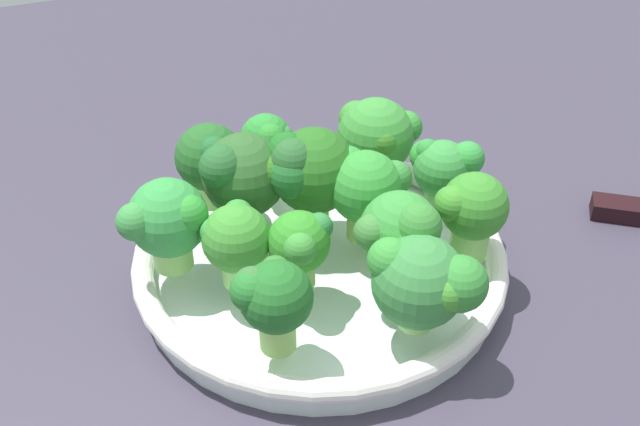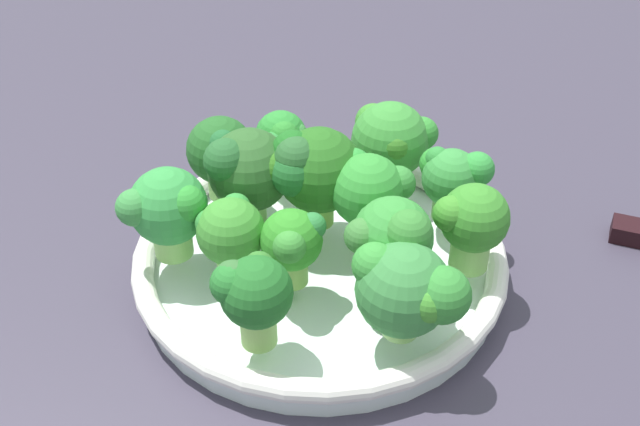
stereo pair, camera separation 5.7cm
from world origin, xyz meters
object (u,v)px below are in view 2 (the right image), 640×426
at_px(broccoli_floret_12, 368,190).
at_px(bowl, 320,260).
at_px(broccoli_floret_2, 394,239).
at_px(broccoli_floret_0, 249,170).
at_px(broccoli_floret_5, 452,177).
at_px(broccoli_floret_11, 282,140).
at_px(broccoli_floret_6, 470,221).
at_px(broccoli_floret_7, 312,169).
at_px(broccoli_floret_13, 222,153).
at_px(broccoli_floret_4, 251,292).
at_px(broccoli_floret_10, 408,290).
at_px(broccoli_floret_3, 168,209).
at_px(broccoli_floret_9, 391,140).
at_px(broccoli_floret_1, 292,241).
at_px(broccoli_floret_8, 230,232).

bearing_deg(broccoli_floret_12, bowl, 3.28).
distance_m(bowl, broccoli_floret_2, 0.09).
xyz_separation_m(bowl, broccoli_floret_0, (0.04, -0.04, 0.06)).
distance_m(broccoli_floret_5, broccoli_floret_11, 0.14).
relative_size(broccoli_floret_6, broccoli_floret_7, 0.84).
distance_m(broccoli_floret_2, broccoli_floret_13, 0.17).
bearing_deg(broccoli_floret_4, broccoli_floret_11, -106.87).
relative_size(broccoli_floret_5, broccoli_floret_12, 0.83).
distance_m(broccoli_floret_7, broccoli_floret_10, 0.13).
distance_m(bowl, broccoli_floret_3, 0.12).
xyz_separation_m(broccoli_floret_10, broccoli_floret_12, (-0.00, -0.10, 0.01)).
distance_m(bowl, broccoli_floret_11, 0.11).
distance_m(broccoli_floret_3, broccoli_floret_12, 0.14).
distance_m(broccoli_floret_9, broccoli_floret_11, 0.09).
distance_m(bowl, broccoli_floret_12, 0.07).
xyz_separation_m(broccoli_floret_2, broccoli_floret_7, (0.04, -0.09, 0.00)).
bearing_deg(broccoli_floret_9, broccoli_floret_1, 45.40).
relative_size(broccoli_floret_7, broccoli_floret_11, 1.44).
bearing_deg(broccoli_floret_9, broccoli_floret_5, 117.39).
xyz_separation_m(broccoli_floret_12, broccoli_floret_13, (0.09, -0.08, -0.00)).
xyz_separation_m(broccoli_floret_1, broccoli_floret_9, (-0.10, -0.10, 0.00)).
bearing_deg(broccoli_floret_1, broccoli_floret_13, -73.80).
xyz_separation_m(broccoli_floret_10, broccoli_floret_11, (0.04, -0.20, -0.00)).
xyz_separation_m(bowl, broccoli_floret_2, (-0.04, 0.06, 0.06)).
distance_m(broccoli_floret_9, broccoli_floret_13, 0.13).
xyz_separation_m(broccoli_floret_3, broccoli_floret_7, (-0.11, -0.01, 0.01)).
relative_size(broccoli_floret_12, broccoli_floret_13, 1.03).
bearing_deg(broccoli_floret_3, broccoli_floret_5, 179.27).
relative_size(broccoli_floret_11, broccoli_floret_12, 0.78).
distance_m(broccoli_floret_1, broccoli_floret_2, 0.07).
bearing_deg(broccoli_floret_3, broccoli_floret_2, 152.55).
distance_m(broccoli_floret_6, broccoli_floret_12, 0.08).
bearing_deg(broccoli_floret_3, broccoli_floret_11, -139.76).
bearing_deg(bowl, broccoli_floret_12, -176.72).
bearing_deg(broccoli_floret_4, broccoli_floret_8, -87.09).
bearing_deg(broccoli_floret_3, broccoli_floret_12, 174.65).
height_order(broccoli_floret_7, broccoli_floret_13, broccoli_floret_7).
relative_size(broccoli_floret_0, broccoli_floret_9, 1.11).
bearing_deg(bowl, broccoli_floret_7, -90.93).
bearing_deg(broccoli_floret_0, broccoli_floret_10, 118.61).
relative_size(broccoli_floret_6, broccoli_floret_12, 0.94).
bearing_deg(broccoli_floret_3, broccoli_floret_7, -173.67).
distance_m(broccoli_floret_6, broccoli_floret_13, 0.20).
height_order(broccoli_floret_9, broccoli_floret_13, same).
relative_size(broccoli_floret_8, broccoli_floret_12, 0.87).
xyz_separation_m(broccoli_floret_2, broccoli_floret_13, (0.09, -0.14, -0.00)).
relative_size(broccoli_floret_5, broccoli_floret_9, 0.84).
relative_size(broccoli_floret_5, broccoli_floret_10, 0.87).
bearing_deg(broccoli_floret_5, broccoli_floret_12, 8.77).
bearing_deg(broccoli_floret_4, broccoli_floret_7, -120.14).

